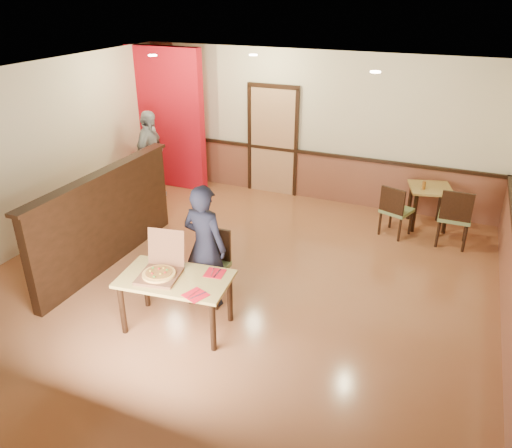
{
  "coord_description": "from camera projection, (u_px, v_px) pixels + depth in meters",
  "views": [
    {
      "loc": [
        2.61,
        -5.43,
        3.82
      ],
      "look_at": [
        0.31,
        0.0,
        0.99
      ],
      "focal_mm": 35.0,
      "sensor_mm": 36.0,
      "label": 1
    }
  ],
  "objects": [
    {
      "name": "napkin_far",
      "position": [
        215.0,
        273.0,
        5.97
      ],
      "size": [
        0.26,
        0.26,
        0.01
      ],
      "rotation": [
        0.0,
        0.0,
        0.14
      ],
      "color": "red",
      "rests_on": "main_table"
    },
    {
      "name": "condiment",
      "position": [
        424.0,
        185.0,
        8.34
      ],
      "size": [
        0.06,
        0.06,
        0.14
      ],
      "primitive_type": "cylinder",
      "color": "#92531A",
      "rests_on": "side_table"
    },
    {
      "name": "back_door",
      "position": [
        273.0,
        142.0,
        9.78
      ],
      "size": [
        0.9,
        0.06,
        2.1
      ],
      "primitive_type": "cube",
      "color": "tan",
      "rests_on": "wall_back"
    },
    {
      "name": "ceiling",
      "position": [
        232.0,
        81.0,
        5.87
      ],
      "size": [
        7.0,
        7.0,
        0.0
      ],
      "primitive_type": "plane",
      "rotation": [
        3.14,
        0.0,
        0.0
      ],
      "color": "black",
      "rests_on": "wall_back"
    },
    {
      "name": "wall_back",
      "position": [
        313.0,
        128.0,
        9.38
      ],
      "size": [
        7.0,
        0.0,
        7.0
      ],
      "primitive_type": "plane",
      "rotation": [
        1.57,
        0.0,
        0.0
      ],
      "color": "beige",
      "rests_on": "floor"
    },
    {
      "name": "wainscot_right",
      "position": [
        512.0,
        314.0,
        5.66
      ],
      "size": [
        0.04,
        7.0,
        0.9
      ],
      "primitive_type": "cube",
      "color": "brown",
      "rests_on": "floor"
    },
    {
      "name": "pizza_box",
      "position": [
        160.0,
        271.0,
        5.91
      ],
      "size": [
        0.55,
        0.62,
        0.49
      ],
      "rotation": [
        0.0,
        0.0,
        0.18
      ],
      "color": "brown",
      "rests_on": "main_table"
    },
    {
      "name": "red_accent_panel",
      "position": [
        167.0,
        119.0,
        9.98
      ],
      "size": [
        1.6,
        0.2,
        2.78
      ],
      "primitive_type": "cube",
      "color": "#B60D1B",
      "rests_on": "floor"
    },
    {
      "name": "floor",
      "position": [
        236.0,
        283.0,
        7.08
      ],
      "size": [
        7.0,
        7.0,
        0.0
      ],
      "primitive_type": "plane",
      "color": "#A86641",
      "rests_on": "ground"
    },
    {
      "name": "spot_a",
      "position": [
        153.0,
        55.0,
        8.18
      ],
      "size": [
        0.14,
        0.14,
        0.02
      ],
      "primitive_type": "cylinder",
      "color": "#FFD6B2",
      "rests_on": "ceiling"
    },
    {
      "name": "diner_chair",
      "position": [
        211.0,
        262.0,
        6.57
      ],
      "size": [
        0.49,
        0.49,
        0.96
      ],
      "rotation": [
        0.0,
        0.0,
        0.03
      ],
      "color": "olive",
      "rests_on": "floor"
    },
    {
      "name": "spot_c",
      "position": [
        375.0,
        72.0,
        6.63
      ],
      "size": [
        0.14,
        0.14,
        0.02
      ],
      "primitive_type": "cylinder",
      "color": "#FFD6B2",
      "rests_on": "ceiling"
    },
    {
      "name": "spot_b",
      "position": [
        253.0,
        55.0,
        8.23
      ],
      "size": [
        0.14,
        0.14,
        0.02
      ],
      "primitive_type": "cylinder",
      "color": "#FFD6B2",
      "rests_on": "ceiling"
    },
    {
      "name": "side_chair_left",
      "position": [
        395.0,
        209.0,
        8.22
      ],
      "size": [
        0.56,
        0.56,
        0.89
      ],
      "rotation": [
        0.0,
        0.0,
        2.79
      ],
      "color": "olive",
      "rests_on": "floor"
    },
    {
      "name": "side_chair_right",
      "position": [
        455.0,
        215.0,
        7.86
      ],
      "size": [
        0.49,
        0.49,
        0.99
      ],
      "rotation": [
        0.0,
        0.0,
        3.14
      ],
      "color": "olive",
      "rests_on": "floor"
    },
    {
      "name": "side_table",
      "position": [
        429.0,
        197.0,
        8.53
      ],
      "size": [
        0.83,
        0.83,
        0.73
      ],
      "rotation": [
        0.0,
        0.0,
        0.26
      ],
      "color": "tan",
      "rests_on": "floor"
    },
    {
      "name": "diner",
      "position": [
        205.0,
        247.0,
        6.31
      ],
      "size": [
        0.65,
        0.47,
        1.67
      ],
      "primitive_type": "imported",
      "rotation": [
        0.0,
        0.0,
        3.03
      ],
      "color": "black",
      "rests_on": "floor"
    },
    {
      "name": "main_table",
      "position": [
        176.0,
        285.0,
        5.94
      ],
      "size": [
        1.39,
        0.9,
        0.7
      ],
      "rotation": [
        0.0,
        0.0,
        0.12
      ],
      "color": "tan",
      "rests_on": "floor"
    },
    {
      "name": "wall_left",
      "position": [
        29.0,
        159.0,
        7.7
      ],
      "size": [
        0.0,
        7.0,
        7.0
      ],
      "primitive_type": "plane",
      "rotation": [
        1.57,
        0.0,
        1.57
      ],
      "color": "beige",
      "rests_on": "floor"
    },
    {
      "name": "napkin_near",
      "position": [
        196.0,
        295.0,
        5.55
      ],
      "size": [
        0.3,
        0.3,
        0.01
      ],
      "rotation": [
        0.0,
        0.0,
        -0.37
      ],
      "color": "red",
      "rests_on": "main_table"
    },
    {
      "name": "booth_partition",
      "position": [
        106.0,
        218.0,
        7.3
      ],
      "size": [
        0.2,
        3.1,
        1.44
      ],
      "color": "black",
      "rests_on": "floor"
    },
    {
      "name": "passerby",
      "position": [
        150.0,
        156.0,
        9.56
      ],
      "size": [
        0.57,
        1.07,
        1.73
      ],
      "primitive_type": "imported",
      "rotation": [
        0.0,
        0.0,
        1.72
      ],
      "color": "#96979E",
      "rests_on": "floor"
    },
    {
      "name": "pizza",
      "position": [
        159.0,
        274.0,
        5.87
      ],
      "size": [
        0.42,
        0.42,
        0.03
      ],
      "primitive_type": "cylinder",
      "rotation": [
        0.0,
        0.0,
        -0.08
      ],
      "color": "#F7BF5A",
      "rests_on": "pizza_box"
    },
    {
      "name": "wainscot_back",
      "position": [
        311.0,
        176.0,
        9.76
      ],
      "size": [
        7.0,
        0.04,
        0.9
      ],
      "primitive_type": "cube",
      "color": "brown",
      "rests_on": "floor"
    },
    {
      "name": "chair_rail_back",
      "position": [
        311.0,
        153.0,
        9.54
      ],
      "size": [
        7.0,
        0.06,
        0.06
      ],
      "primitive_type": "cube",
      "color": "black",
      "rests_on": "wall_back"
    }
  ]
}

